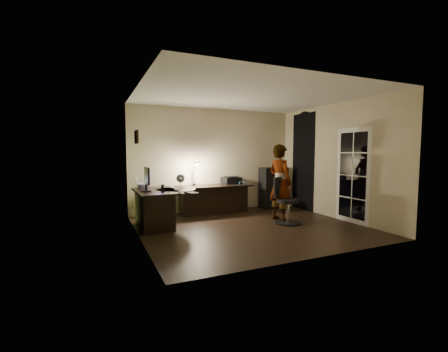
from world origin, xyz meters
name	(u,v)px	position (x,y,z in m)	size (l,w,h in m)	color
floor	(251,227)	(0.00, 0.00, -0.01)	(4.50, 4.00, 0.01)	black
ceiling	(252,96)	(0.00, 0.00, 2.71)	(4.50, 4.00, 0.01)	silver
wall_back	(215,160)	(0.00, 2.00, 1.35)	(4.50, 0.01, 2.70)	#C5B792
wall_front	(319,167)	(0.00, -2.00, 1.35)	(4.50, 0.01, 2.70)	#C5B792
wall_left	(139,164)	(-2.25, 0.00, 1.35)	(0.01, 4.00, 2.70)	#C5B792
wall_right	(335,161)	(2.25, 0.00, 1.35)	(0.01, 4.00, 2.70)	#C5B792
green_wall_overlay	(139,164)	(-2.24, 0.00, 1.35)	(0.00, 4.00, 2.70)	#526428
arched_doorway	(303,162)	(2.24, 1.15, 1.30)	(0.01, 0.90, 2.60)	black
french_door	(352,176)	(2.24, -0.55, 1.05)	(0.02, 0.92, 2.10)	white
framed_picture	(136,137)	(-2.22, 0.45, 1.85)	(0.04, 0.30, 0.25)	black
desk_left	(157,209)	(-1.80, 0.79, 0.39)	(0.83, 1.35, 0.78)	black
desk_right	(215,199)	(-0.15, 1.63, 0.36)	(1.93, 0.67, 0.72)	black
cabinet	(273,188)	(1.64, 1.66, 0.57)	(0.76, 0.38, 1.13)	black
laptop_stand	(142,186)	(-2.03, 1.12, 0.84)	(0.22, 0.18, 0.09)	silver
laptop	(142,180)	(-2.03, 1.12, 0.98)	(0.28, 0.27, 0.19)	silver
monitor	(146,182)	(-2.03, 0.64, 0.96)	(0.10, 0.52, 0.35)	black
mouse	(180,192)	(-1.49, 0.08, 0.81)	(0.06, 0.09, 0.04)	silver
phone	(176,190)	(-1.45, 0.50, 0.80)	(0.07, 0.13, 0.01)	black
pen	(179,191)	(-1.45, 0.31, 0.80)	(0.01, 0.15, 0.01)	black
speaker	(163,189)	(-1.79, 0.21, 0.87)	(0.06, 0.06, 0.17)	black
notepad	(193,193)	(-1.27, 0.00, 0.80)	(0.15, 0.21, 0.01)	silver
desk_fan	(180,181)	(-1.03, 1.72, 0.87)	(0.20, 0.11, 0.31)	black
headphones	(242,183)	(0.56, 1.49, 0.76)	(0.21, 0.09, 0.10)	#21609E
printer	(231,180)	(0.40, 1.80, 0.81)	(0.47, 0.36, 0.21)	black
desk_lamp	(194,173)	(-0.64, 1.83, 1.03)	(0.16, 0.29, 0.64)	black
office_chair	(288,201)	(0.90, -0.05, 0.51)	(0.57, 0.57, 1.01)	black
person	(280,183)	(0.91, 0.28, 0.87)	(0.62, 0.41, 1.74)	#D8A88C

